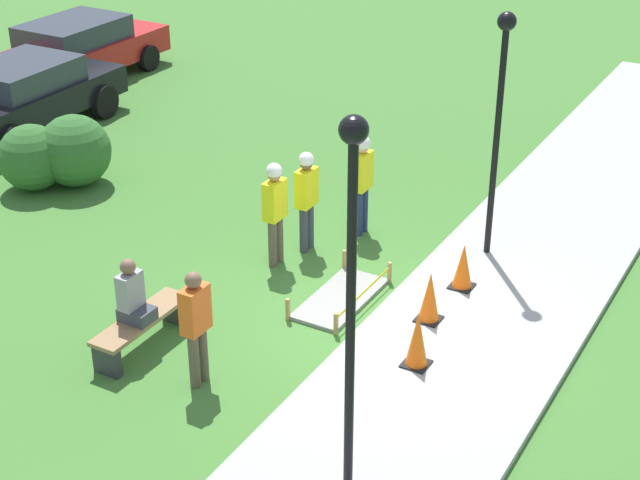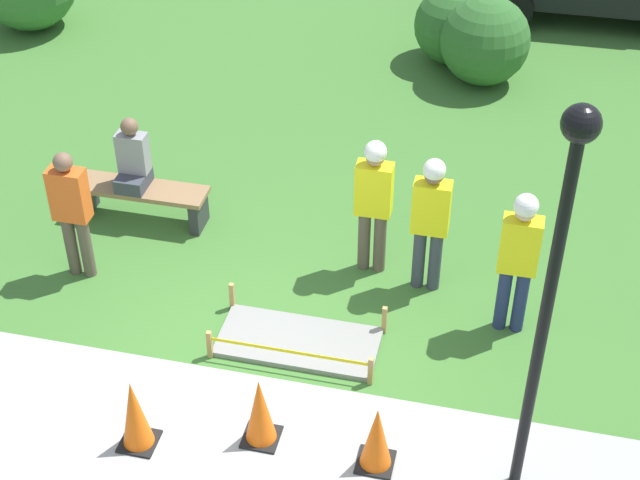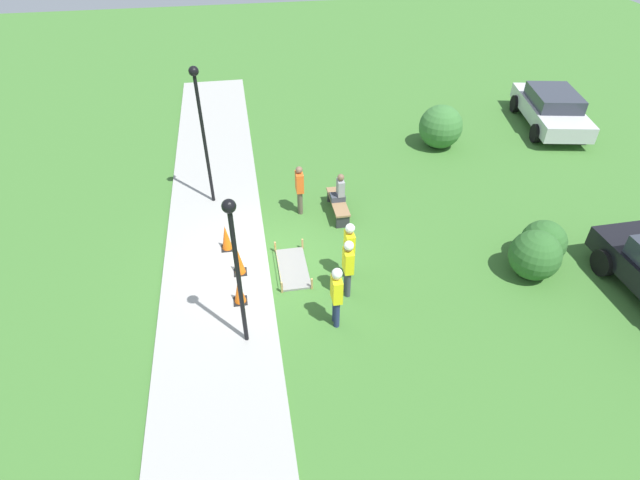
# 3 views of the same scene
# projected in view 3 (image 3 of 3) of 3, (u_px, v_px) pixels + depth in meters

# --- Properties ---
(ground_plane) EXTENTS (60.00, 60.00, 0.00)m
(ground_plane) POSITION_uv_depth(u_px,v_px,m) (268.00, 264.00, 13.72)
(ground_plane) COLOR #3D702D
(sidewalk) EXTENTS (28.00, 2.82, 0.10)m
(sidewalk) POSITION_uv_depth(u_px,v_px,m) (216.00, 268.00, 13.50)
(sidewalk) COLOR #9E9E99
(sidewalk) RESTS_ON ground_plane
(wet_concrete_patch) EXTENTS (1.73, 0.83, 0.34)m
(wet_concrete_patch) POSITION_uv_depth(u_px,v_px,m) (293.00, 268.00, 13.52)
(wet_concrete_patch) COLOR gray
(wet_concrete_patch) RESTS_ON ground_plane
(traffic_cone_near_patch) EXTENTS (0.34, 0.34, 0.78)m
(traffic_cone_near_patch) POSITION_uv_depth(u_px,v_px,m) (226.00, 238.00, 13.85)
(traffic_cone_near_patch) COLOR black
(traffic_cone_near_patch) RESTS_ON sidewalk
(traffic_cone_far_patch) EXTENTS (0.34, 0.34, 0.75)m
(traffic_cone_far_patch) POSITION_uv_depth(u_px,v_px,m) (239.00, 262.00, 13.06)
(traffic_cone_far_patch) COLOR black
(traffic_cone_far_patch) RESTS_ON sidewalk
(traffic_cone_sidewalk_edge) EXTENTS (0.34, 0.34, 0.70)m
(traffic_cone_sidewalk_edge) POSITION_uv_depth(u_px,v_px,m) (239.00, 291.00, 12.22)
(traffic_cone_sidewalk_edge) COLOR black
(traffic_cone_sidewalk_edge) RESTS_ON sidewalk
(park_bench) EXTENTS (1.65, 0.44, 0.47)m
(park_bench) POSITION_uv_depth(u_px,v_px,m) (338.00, 205.00, 15.43)
(park_bench) COLOR #2D2D33
(park_bench) RESTS_ON ground_plane
(person_seated_on_bench) EXTENTS (0.36, 0.44, 0.89)m
(person_seated_on_bench) POSITION_uv_depth(u_px,v_px,m) (339.00, 190.00, 15.19)
(person_seated_on_bench) COLOR #383D47
(person_seated_on_bench) RESTS_ON park_bench
(worker_supervisor) EXTENTS (0.40, 0.24, 1.68)m
(worker_supervisor) POSITION_uv_depth(u_px,v_px,m) (348.00, 264.00, 12.20)
(worker_supervisor) COLOR #383D47
(worker_supervisor) RESTS_ON ground_plane
(worker_assistant) EXTENTS (0.40, 0.25, 1.72)m
(worker_assistant) POSITION_uv_depth(u_px,v_px,m) (337.00, 292.00, 11.37)
(worker_assistant) COLOR navy
(worker_assistant) RESTS_ON ground_plane
(worker_trainee) EXTENTS (0.40, 0.25, 1.70)m
(worker_trainee) POSITION_uv_depth(u_px,v_px,m) (349.00, 246.00, 12.72)
(worker_trainee) COLOR brown
(worker_trainee) RESTS_ON ground_plane
(bystander_in_orange_shirt) EXTENTS (0.40, 0.22, 1.61)m
(bystander_in_orange_shirt) POSITION_uv_depth(u_px,v_px,m) (300.00, 187.00, 15.15)
(bystander_in_orange_shirt) COLOR brown
(bystander_in_orange_shirt) RESTS_ON ground_plane
(lamppost_near) EXTENTS (0.28, 0.28, 3.82)m
(lamppost_near) POSITION_uv_depth(u_px,v_px,m) (235.00, 255.00, 9.93)
(lamppost_near) COLOR black
(lamppost_near) RESTS_ON sidewalk
(lamppost_far) EXTENTS (0.28, 0.28, 4.31)m
(lamppost_far) POSITION_uv_depth(u_px,v_px,m) (201.00, 119.00, 14.33)
(lamppost_far) COLOR black
(lamppost_far) RESTS_ON sidewalk
(parked_car_silver) EXTENTS (4.91, 2.80, 1.47)m
(parked_car_silver) POSITION_uv_depth(u_px,v_px,m) (551.00, 108.00, 20.13)
(parked_car_silver) COLOR #BCBCC1
(parked_car_silver) RESTS_ON ground_plane
(shrub_rounded_near) EXTENTS (1.62, 1.62, 1.62)m
(shrub_rounded_near) POSITION_uv_depth(u_px,v_px,m) (441.00, 127.00, 18.69)
(shrub_rounded_near) COLOR #387033
(shrub_rounded_near) RESTS_ON ground_plane
(shrub_rounded_mid) EXTENTS (1.22, 1.22, 1.22)m
(shrub_rounded_mid) POSITION_uv_depth(u_px,v_px,m) (543.00, 242.00, 13.49)
(shrub_rounded_mid) COLOR #2D6028
(shrub_rounded_mid) RESTS_ON ground_plane
(shrub_rounded_far) EXTENTS (1.33, 1.33, 1.33)m
(shrub_rounded_far) POSITION_uv_depth(u_px,v_px,m) (535.00, 255.00, 12.97)
(shrub_rounded_far) COLOR #2D6028
(shrub_rounded_far) RESTS_ON ground_plane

